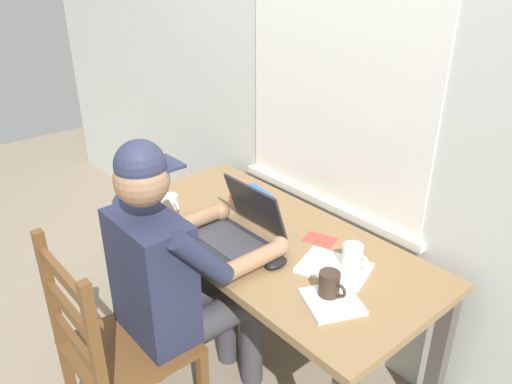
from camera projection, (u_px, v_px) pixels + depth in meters
ground_plane at (265, 359)px, 2.43m from camera, size 8.00×8.00×0.00m
back_wall at (343, 81)px, 2.11m from camera, size 6.00×0.08×2.60m
desk at (266, 254)px, 2.16m from camera, size 1.50×0.70×0.70m
seated_person at (177, 272)px, 1.90m from camera, size 0.50×0.60×1.25m
wooden_chair at (117, 351)px, 1.84m from camera, size 0.42×0.42×0.94m
laptop at (239, 227)px, 2.08m from camera, size 0.33×0.30×0.23m
computer_mouse at (276, 263)px, 1.90m from camera, size 0.06×0.10×0.03m
coffee_mug_white at (353, 257)px, 1.88m from camera, size 0.12×0.08×0.10m
coffee_mug_dark at (330, 286)px, 1.72m from camera, size 0.11×0.07×0.10m
coffee_mug_spare at (170, 204)px, 2.29m from camera, size 0.12×0.08×0.09m
book_stack_main at (253, 199)px, 2.35m from camera, size 0.19×0.16×0.07m
paper_pile_near_laptop at (334, 268)px, 1.89m from camera, size 0.31×0.27×0.01m
paper_pile_back_corner at (332, 301)px, 1.71m from camera, size 0.24×0.24×0.01m
landscape_photo_print at (320, 239)px, 2.09m from camera, size 0.15×0.13×0.00m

